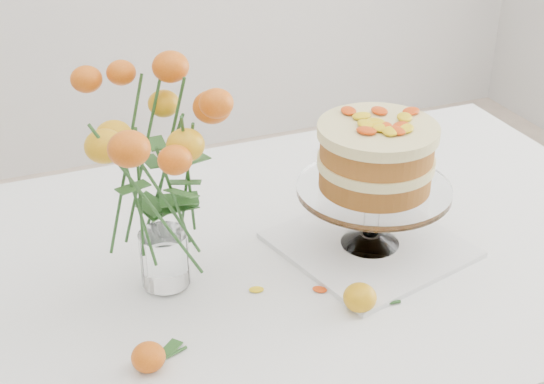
% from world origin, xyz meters
% --- Properties ---
extents(table, '(1.43, 0.93, 0.76)m').
position_xyz_m(table, '(0.00, 0.00, 0.67)').
color(table, tan).
rests_on(table, ground).
extents(napkin, '(0.37, 0.37, 0.01)m').
position_xyz_m(napkin, '(0.12, -0.05, 0.76)').
color(napkin, silver).
rests_on(napkin, table).
extents(cake_stand, '(0.28, 0.28, 0.25)m').
position_xyz_m(cake_stand, '(0.12, -0.05, 0.93)').
color(cake_stand, white).
rests_on(cake_stand, napkin).
extents(rose_vase, '(0.36, 0.36, 0.42)m').
position_xyz_m(rose_vase, '(-0.26, -0.03, 1.00)').
color(rose_vase, white).
rests_on(rose_vase, table).
extents(loose_rose_near, '(0.10, 0.06, 0.05)m').
position_xyz_m(loose_rose_near, '(0.02, -0.21, 0.78)').
color(loose_rose_near, orange).
rests_on(loose_rose_near, table).
extents(loose_rose_far, '(0.09, 0.05, 0.04)m').
position_xyz_m(loose_rose_far, '(-0.33, -0.22, 0.78)').
color(loose_rose_far, '#C64E09').
rests_on(loose_rose_far, table).
extents(stray_petal_a, '(0.03, 0.02, 0.00)m').
position_xyz_m(stray_petal_a, '(-0.12, -0.10, 0.76)').
color(stray_petal_a, yellow).
rests_on(stray_petal_a, table).
extents(stray_petal_b, '(0.03, 0.02, 0.00)m').
position_xyz_m(stray_petal_b, '(-0.02, -0.14, 0.76)').
color(stray_petal_b, yellow).
rests_on(stray_petal_b, table).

